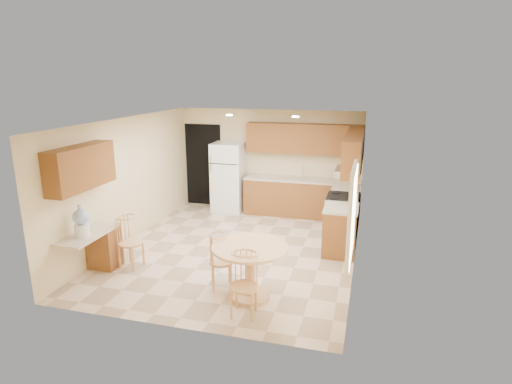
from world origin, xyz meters
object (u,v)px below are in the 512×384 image
(dining_table, at_px, (250,264))
(chair_table_b, at_px, (242,281))
(water_crock, at_px, (81,222))
(chair_desk, at_px, (127,239))
(refrigerator, at_px, (229,177))
(chair_table_a, at_px, (219,257))
(stove, at_px, (342,217))

(dining_table, bearing_deg, chair_table_b, -85.02)
(water_crock, bearing_deg, dining_table, 2.70)
(chair_desk, xyz_separation_m, water_crock, (-0.45, -0.56, 0.45))
(chair_table_b, xyz_separation_m, chair_desk, (-2.38, 1.00, 0.00))
(chair_desk, height_order, water_crock, water_crock)
(chair_desk, bearing_deg, chair_table_b, 74.20)
(dining_table, distance_m, chair_table_b, 0.58)
(water_crock, bearing_deg, refrigerator, 76.11)
(chair_table_a, xyz_separation_m, chair_table_b, (0.60, -0.74, 0.03))
(chair_desk, bearing_deg, dining_table, 86.63)
(refrigerator, height_order, chair_table_a, refrigerator)
(water_crock, bearing_deg, chair_table_a, 7.60)
(chair_table_a, distance_m, chair_desk, 1.80)
(dining_table, xyz_separation_m, chair_table_a, (-0.55, 0.17, -0.02))
(refrigerator, xyz_separation_m, dining_table, (1.73, -4.11, -0.30))
(stove, xyz_separation_m, dining_table, (-1.14, -2.89, 0.08))
(refrigerator, xyz_separation_m, stove, (2.88, -1.22, -0.38))
(chair_table_b, height_order, chair_desk, chair_desk)
(stove, bearing_deg, water_crock, -142.38)
(chair_table_b, height_order, water_crock, water_crock)
(refrigerator, height_order, water_crock, refrigerator)
(dining_table, xyz_separation_m, water_crock, (-2.78, -0.13, 0.46))
(dining_table, height_order, chair_desk, chair_desk)
(refrigerator, relative_size, stove, 1.56)
(refrigerator, relative_size, chair_desk, 1.85)
(stove, distance_m, dining_table, 3.11)
(refrigerator, distance_m, chair_table_a, 4.13)
(chair_table_b, bearing_deg, stove, -110.83)
(chair_table_a, height_order, water_crock, water_crock)
(dining_table, bearing_deg, refrigerator, 112.81)
(refrigerator, bearing_deg, water_crock, -103.89)
(refrigerator, height_order, dining_table, refrigerator)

